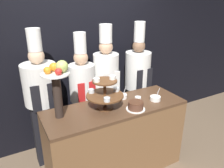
{
  "coord_description": "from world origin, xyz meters",
  "views": [
    {
      "loc": [
        -1.15,
        -1.72,
        2.16
      ],
      "look_at": [
        0.0,
        0.4,
        1.2
      ],
      "focal_mm": 35.0,
      "sensor_mm": 36.0,
      "label": 1
    }
  ],
  "objects_px": {
    "tiered_stand": "(105,92)",
    "cake_round": "(136,106)",
    "chef_center_right": "(106,83)",
    "serving_bowl_far": "(122,96)",
    "cup_white": "(138,99)",
    "fruit_pedestal": "(58,82)",
    "chef_center_left": "(83,92)",
    "chef_left": "(42,98)",
    "serving_bowl_near": "(155,98)",
    "chef_right": "(137,79)"
  },
  "relations": [
    {
      "from": "tiered_stand",
      "to": "cake_round",
      "type": "height_order",
      "value": "tiered_stand"
    },
    {
      "from": "chef_center_right",
      "to": "serving_bowl_far",
      "type": "bearing_deg",
      "value": -89.64
    },
    {
      "from": "cup_white",
      "to": "serving_bowl_far",
      "type": "bearing_deg",
      "value": 129.6
    },
    {
      "from": "fruit_pedestal",
      "to": "chef_center_left",
      "type": "distance_m",
      "value": 0.81
    },
    {
      "from": "fruit_pedestal",
      "to": "chef_left",
      "type": "relative_size",
      "value": 0.34
    },
    {
      "from": "cup_white",
      "to": "chef_left",
      "type": "distance_m",
      "value": 1.22
    },
    {
      "from": "serving_bowl_near",
      "to": "tiered_stand",
      "type": "bearing_deg",
      "value": 169.46
    },
    {
      "from": "serving_bowl_near",
      "to": "chef_right",
      "type": "bearing_deg",
      "value": 73.12
    },
    {
      "from": "tiered_stand",
      "to": "serving_bowl_far",
      "type": "relative_size",
      "value": 2.83
    },
    {
      "from": "tiered_stand",
      "to": "chef_left",
      "type": "bearing_deg",
      "value": 136.02
    },
    {
      "from": "tiered_stand",
      "to": "fruit_pedestal",
      "type": "height_order",
      "value": "fruit_pedestal"
    },
    {
      "from": "cake_round",
      "to": "serving_bowl_far",
      "type": "height_order",
      "value": "serving_bowl_far"
    },
    {
      "from": "serving_bowl_near",
      "to": "cake_round",
      "type": "bearing_deg",
      "value": -166.95
    },
    {
      "from": "fruit_pedestal",
      "to": "cake_round",
      "type": "height_order",
      "value": "fruit_pedestal"
    },
    {
      "from": "cup_white",
      "to": "chef_center_left",
      "type": "height_order",
      "value": "chef_center_left"
    },
    {
      "from": "cup_white",
      "to": "serving_bowl_near",
      "type": "height_order",
      "value": "serving_bowl_near"
    },
    {
      "from": "cake_round",
      "to": "chef_center_left",
      "type": "bearing_deg",
      "value": 113.87
    },
    {
      "from": "fruit_pedestal",
      "to": "serving_bowl_far",
      "type": "relative_size",
      "value": 4.08
    },
    {
      "from": "fruit_pedestal",
      "to": "serving_bowl_near",
      "type": "relative_size",
      "value": 4.01
    },
    {
      "from": "tiered_stand",
      "to": "serving_bowl_near",
      "type": "xyz_separation_m",
      "value": [
        0.65,
        -0.12,
        -0.17
      ]
    },
    {
      "from": "fruit_pedestal",
      "to": "chef_center_left",
      "type": "xyz_separation_m",
      "value": [
        0.46,
        0.53,
        -0.41
      ]
    },
    {
      "from": "chef_center_right",
      "to": "chef_left",
      "type": "bearing_deg",
      "value": 180.0
    },
    {
      "from": "chef_center_right",
      "to": "chef_center_left",
      "type": "bearing_deg",
      "value": 179.99
    },
    {
      "from": "fruit_pedestal",
      "to": "cup_white",
      "type": "height_order",
      "value": "fruit_pedestal"
    },
    {
      "from": "tiered_stand",
      "to": "chef_right",
      "type": "xyz_separation_m",
      "value": [
        0.86,
        0.58,
        -0.18
      ]
    },
    {
      "from": "tiered_stand",
      "to": "chef_center_left",
      "type": "distance_m",
      "value": 0.62
    },
    {
      "from": "serving_bowl_near",
      "to": "chef_center_left",
      "type": "distance_m",
      "value": 1.0
    },
    {
      "from": "chef_center_left",
      "to": "chef_center_right",
      "type": "bearing_deg",
      "value": -0.01
    },
    {
      "from": "cup_white",
      "to": "chef_center_left",
      "type": "xyz_separation_m",
      "value": [
        -0.5,
        0.61,
        -0.04
      ]
    },
    {
      "from": "fruit_pedestal",
      "to": "tiered_stand",
      "type": "bearing_deg",
      "value": -6.16
    },
    {
      "from": "serving_bowl_near",
      "to": "chef_left",
      "type": "bearing_deg",
      "value": 150.65
    },
    {
      "from": "cake_round",
      "to": "cup_white",
      "type": "height_order",
      "value": "cake_round"
    },
    {
      "from": "fruit_pedestal",
      "to": "serving_bowl_far",
      "type": "height_order",
      "value": "fruit_pedestal"
    },
    {
      "from": "chef_center_right",
      "to": "chef_right",
      "type": "xyz_separation_m",
      "value": [
        0.55,
        -0.0,
        -0.04
      ]
    },
    {
      "from": "serving_bowl_near",
      "to": "chef_right",
      "type": "relative_size",
      "value": 0.08
    },
    {
      "from": "chef_center_left",
      "to": "chef_right",
      "type": "distance_m",
      "value": 0.92
    },
    {
      "from": "fruit_pedestal",
      "to": "chef_center_right",
      "type": "bearing_deg",
      "value": 32.62
    },
    {
      "from": "tiered_stand",
      "to": "serving_bowl_far",
      "type": "height_order",
      "value": "tiered_stand"
    },
    {
      "from": "tiered_stand",
      "to": "serving_bowl_far",
      "type": "bearing_deg",
      "value": 23.21
    },
    {
      "from": "serving_bowl_near",
      "to": "chef_center_left",
      "type": "xyz_separation_m",
      "value": [
        -0.7,
        0.7,
        -0.04
      ]
    },
    {
      "from": "chef_left",
      "to": "chef_right",
      "type": "bearing_deg",
      "value": -0.0
    },
    {
      "from": "fruit_pedestal",
      "to": "chef_left",
      "type": "bearing_deg",
      "value": 100.0
    },
    {
      "from": "cup_white",
      "to": "chef_left",
      "type": "height_order",
      "value": "chef_left"
    },
    {
      "from": "chef_left",
      "to": "chef_center_right",
      "type": "relative_size",
      "value": 1.0
    },
    {
      "from": "cake_round",
      "to": "serving_bowl_far",
      "type": "bearing_deg",
      "value": 86.13
    },
    {
      "from": "chef_right",
      "to": "cup_white",
      "type": "bearing_deg",
      "value": -124.08
    },
    {
      "from": "cup_white",
      "to": "chef_right",
      "type": "xyz_separation_m",
      "value": [
        0.41,
        0.61,
        -0.01
      ]
    },
    {
      "from": "chef_right",
      "to": "chef_center_right",
      "type": "bearing_deg",
      "value": 180.0
    },
    {
      "from": "tiered_stand",
      "to": "chef_center_right",
      "type": "relative_size",
      "value": 0.24
    },
    {
      "from": "chef_center_left",
      "to": "chef_center_right",
      "type": "relative_size",
      "value": 0.96
    }
  ]
}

